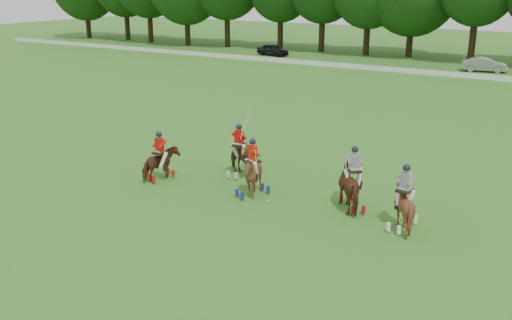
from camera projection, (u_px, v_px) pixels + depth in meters
The scene contains 10 objects.
ground at pixel (173, 225), 19.98m from camera, with size 180.00×180.00×0.00m, color #25631C.
boundary_rail at pixel (446, 74), 50.78m from camera, with size 120.00×0.10×0.44m, color white.
car_left at pixel (273, 50), 64.51m from camera, with size 1.54×3.82×1.30m, color black.
car_mid at pixel (485, 65), 53.12m from camera, with size 1.39×4.00×1.32m, color #9A999E.
polo_red_a at pixel (160, 163), 24.23m from camera, with size 1.08×1.79×2.15m.
polo_red_b at pixel (239, 158), 24.73m from camera, with size 1.66×1.44×2.87m.
polo_red_c at pixel (253, 176), 22.38m from camera, with size 1.86×1.94×2.37m.
polo_stripe_a at pixel (353, 186), 21.12m from camera, with size 2.10×2.18×2.45m.
polo_stripe_b at pixel (403, 206), 19.42m from camera, with size 1.54×1.68×2.34m.
polo_ball at pixel (268, 201), 22.01m from camera, with size 0.09×0.09×0.09m, color white.
Camera 1 is at (12.11, -14.11, 8.20)m, focal length 40.00 mm.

